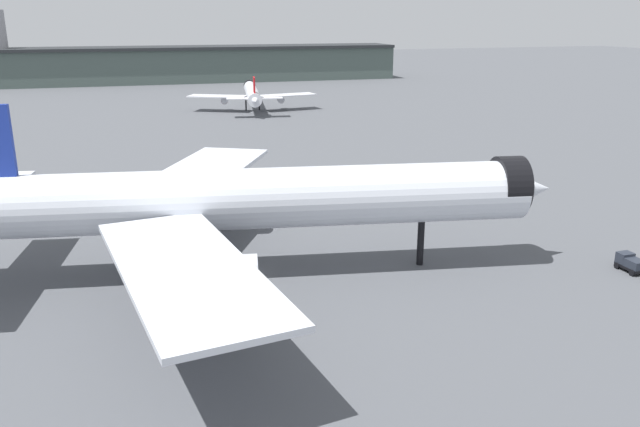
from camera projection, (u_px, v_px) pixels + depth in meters
ground at (244, 276)px, 69.22m from camera, size 900.00×900.00×0.00m
airliner_near_gate at (238, 201)px, 67.52m from camera, size 69.07×62.20×18.72m
airliner_far_taxiway at (252, 93)px, 191.86m from camera, size 37.98×42.08×10.98m
terminal_building at (162, 64)px, 270.68m from camera, size 198.50×33.62×29.43m
baggage_tug_wing at (630, 263)px, 70.24m from camera, size 1.91×3.22×1.85m
baggage_cart_trailing at (488, 198)px, 95.48m from camera, size 2.56×2.79×1.82m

